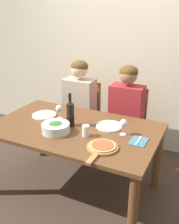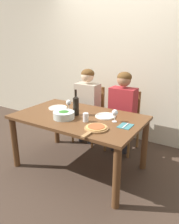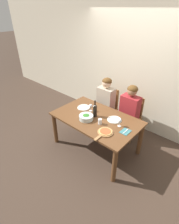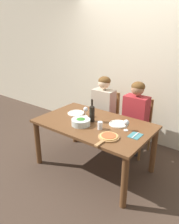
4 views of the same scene
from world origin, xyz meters
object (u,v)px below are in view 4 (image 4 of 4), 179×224
wine_glass_left (86,110)px  fork_on_napkin (135,136)px  person_woman (103,104)px  water_tumbler (100,126)px  wine_bottle (92,113)px  pizza_on_board (108,137)px  wine_glass_right (126,123)px  chair_left (106,115)px  dinner_plate_right (118,124)px  person_man (135,112)px  broccoli_bowl (81,122)px  dinner_plate_left (76,113)px  chair_right (137,124)px

wine_glass_left → fork_on_napkin: (0.88, -0.12, -0.10)m
person_woman → wine_glass_left: bearing=-80.7°
person_woman → fork_on_napkin: 1.22m
water_tumbler → fork_on_napkin: size_ratio=0.58×
wine_bottle → fork_on_napkin: size_ratio=1.84×
pizza_on_board → wine_glass_right: 0.34m
chair_left → wine_glass_right: size_ratio=6.04×
dinner_plate_right → fork_on_napkin: (0.34, -0.16, -0.01)m
dinner_plate_right → fork_on_napkin: 0.37m
wine_bottle → wine_glass_left: wine_bottle is taller
pizza_on_board → water_tumbler: bearing=147.0°
wine_bottle → dinner_plate_right: (0.35, 0.14, -0.12)m
wine_bottle → wine_glass_right: 0.53m
person_man → dinner_plate_right: bearing=-87.5°
broccoli_bowl → wine_glass_right: bearing=21.1°
broccoli_bowl → dinner_plate_left: (-0.32, 0.28, -0.04)m
pizza_on_board → chair_right: bearing=96.6°
dinner_plate_right → fork_on_napkin: bearing=-25.8°
wine_glass_right → dinner_plate_left: bearing=176.5°
wine_bottle → pizza_on_board: (0.45, -0.28, -0.12)m
dinner_plate_right → water_tumbler: water_tumbler is taller
person_man → broccoli_bowl: bearing=-112.8°
broccoli_bowl → dinner_plate_right: (0.40, 0.32, -0.04)m
broccoli_bowl → fork_on_napkin: size_ratio=1.45×
dinner_plate_right → person_woman: bearing=138.1°
pizza_on_board → wine_glass_left: 0.75m
chair_right → fork_on_napkin: chair_right is taller
dinner_plate_right → wine_glass_right: wine_glass_right is taller
dinner_plate_right → wine_glass_left: 0.55m
pizza_on_board → wine_bottle: bearing=148.5°
dinner_plate_right → wine_bottle: bearing=-158.7°
dinner_plate_left → broccoli_bowl: bearing=-40.5°
wine_bottle → dinner_plate_left: bearing=166.3°
chair_left → wine_glass_left: (0.10, -0.73, 0.35)m
broccoli_bowl → wine_glass_right: wine_glass_right is taller
broccoli_bowl → dinner_plate_right: bearing=38.6°
chair_right → wine_glass_right: 0.88m
chair_right → wine_glass_left: 0.96m
wine_glass_left → broccoli_bowl: bearing=-64.0°
person_woman → wine_glass_right: bearing=-39.7°
fork_on_napkin → broccoli_bowl: bearing=-167.8°
dinner_plate_right → broccoli_bowl: bearing=-141.4°
broccoli_bowl → water_tumbler: bearing=9.9°
wine_bottle → broccoli_bowl: bearing=-105.5°
pizza_on_board → water_tumbler: water_tumbler is taller
person_man → dinner_plate_right: size_ratio=4.71×
chair_right → dinner_plate_right: (0.03, -0.69, 0.25)m
broccoli_bowl → water_tumbler: 0.29m
person_woman → broccoli_bowl: person_woman is taller
person_woman → wine_bottle: 0.78m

